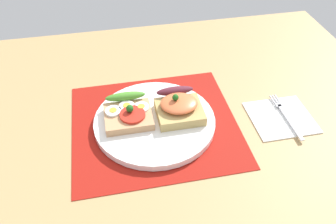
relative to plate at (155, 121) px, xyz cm
name	(u,v)px	position (x,y,z in cm)	size (l,w,h in cm)	color
ground_plane	(155,130)	(0.00, 0.00, -2.64)	(120.00, 90.00, 3.20)	tan
placemat	(155,124)	(0.00, 0.00, -0.89)	(36.09, 33.08, 0.30)	maroon
plate	(155,121)	(0.00, 0.00, 0.00)	(26.55, 26.55, 1.48)	white
sandwich_egg_tomato	(128,113)	(-5.50, 1.66, 2.13)	(10.16, 10.37, 3.99)	tan
sandwich_salmon	(179,107)	(5.56, 0.76, 2.71)	(9.94, 10.32, 5.43)	tan
napkin	(281,117)	(28.39, -3.46, -0.74)	(13.77, 12.78, 0.60)	white
fork	(285,115)	(29.39, -3.43, -0.28)	(1.62, 15.19, 0.32)	#B7B7BC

